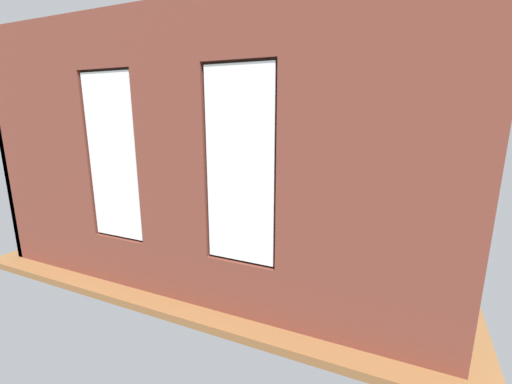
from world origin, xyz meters
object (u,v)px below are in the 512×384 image
(tv_flatscreen, at_px, (142,177))
(potted_plant_by_left_couch, at_px, (380,220))
(couch_left, at_px, (399,243))
(potted_plant_corner_far_left, at_px, (409,283))
(cup_ceramic, at_px, (286,210))
(potted_plant_foreground_right, at_px, (208,171))
(potted_plant_beside_window_right, at_px, (78,224))
(remote_gray, at_px, (247,210))
(potted_plant_corner_near_left, at_px, (413,193))
(coffee_table, at_px, (267,214))
(couch_by_window, at_px, (200,253))
(potted_plant_near_tv, at_px, (131,204))
(potted_plant_between_couches, at_px, (287,252))
(remote_silver, at_px, (267,211))
(papasan_chair, at_px, (269,187))
(media_console, at_px, (144,204))
(table_plant_small, at_px, (261,202))
(candle_jar, at_px, (269,211))

(tv_flatscreen, distance_m, potted_plant_by_left_couch, 5.15)
(couch_left, height_order, potted_plant_corner_far_left, potted_plant_corner_far_left)
(cup_ceramic, relative_size, potted_plant_foreground_right, 0.09)
(potted_plant_by_left_couch, xyz_separation_m, potted_plant_beside_window_right, (4.64, 3.07, 0.21))
(remote_gray, distance_m, potted_plant_by_left_couch, 2.64)
(potted_plant_corner_far_left, bearing_deg, cup_ceramic, -45.77)
(potted_plant_corner_near_left, distance_m, potted_plant_beside_window_right, 6.73)
(potted_plant_foreground_right, xyz_separation_m, potted_plant_beside_window_right, (-0.05, 4.20, -0.23))
(couch_left, bearing_deg, potted_plant_corner_near_left, 179.17)
(tv_flatscreen, relative_size, potted_plant_corner_far_left, 0.91)
(coffee_table, xyz_separation_m, remote_gray, (0.39, 0.12, 0.07))
(couch_by_window, distance_m, tv_flatscreen, 3.38)
(potted_plant_near_tv, distance_m, potted_plant_beside_window_right, 1.05)
(potted_plant_beside_window_right, bearing_deg, potted_plant_near_tv, -101.15)
(couch_by_window, xyz_separation_m, potted_plant_between_couches, (-1.32, -0.06, 0.23))
(tv_flatscreen, bearing_deg, potted_plant_by_left_couch, -167.54)
(remote_silver, bearing_deg, potted_plant_foreground_right, 87.42)
(papasan_chair, bearing_deg, potted_plant_near_tv, 62.66)
(coffee_table, relative_size, remote_gray, 7.59)
(papasan_chair, bearing_deg, couch_by_window, 98.12)
(potted_plant_between_couches, bearing_deg, remote_gray, -51.13)
(media_console, height_order, papasan_chair, papasan_chair)
(cup_ceramic, bearing_deg, potted_plant_corner_far_left, 134.23)
(potted_plant_corner_near_left, bearing_deg, table_plant_small, 36.37)
(media_console, relative_size, potted_plant_foreground_right, 0.90)
(couch_by_window, height_order, remote_gray, couch_by_window)
(potted_plant_between_couches, bearing_deg, couch_by_window, 2.51)
(potted_plant_between_couches, bearing_deg, coffee_table, -60.59)
(couch_left, bearing_deg, media_console, -89.72)
(candle_jar, xyz_separation_m, potted_plant_beside_window_right, (2.71, 2.03, -0.01))
(cup_ceramic, distance_m, table_plant_small, 0.53)
(tv_flatscreen, xyz_separation_m, potted_plant_foreground_right, (-0.30, -2.23, -0.20))
(table_plant_small, relative_size, potted_plant_corner_near_left, 0.28)
(cup_ceramic, relative_size, candle_jar, 0.83)
(coffee_table, relative_size, papasan_chair, 1.22)
(remote_gray, distance_m, potted_plant_corner_far_left, 3.60)
(table_plant_small, height_order, potted_plant_beside_window_right, potted_plant_beside_window_right)
(coffee_table, xyz_separation_m, papasan_chair, (0.78, -2.02, 0.06))
(remote_silver, height_order, potted_plant_corner_near_left, potted_plant_corner_near_left)
(tv_flatscreen, xyz_separation_m, potted_plant_near_tv, (-0.55, 0.95, -0.32))
(table_plant_small, distance_m, papasan_chair, 2.03)
(table_plant_small, height_order, potted_plant_by_left_couch, table_plant_small)
(potted_plant_by_left_couch, bearing_deg, potted_plant_foreground_right, -13.56)
(potted_plant_corner_far_left, distance_m, potted_plant_between_couches, 1.47)
(potted_plant_between_couches, bearing_deg, couch_left, -129.70)
(media_console, relative_size, potted_plant_near_tv, 0.68)
(potted_plant_near_tv, bearing_deg, remote_silver, -154.99)
(papasan_chair, distance_m, potted_plant_corner_near_left, 3.38)
(potted_plant_corner_near_left, bearing_deg, potted_plant_near_tv, 33.02)
(remote_gray, distance_m, potted_plant_foreground_right, 3.15)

